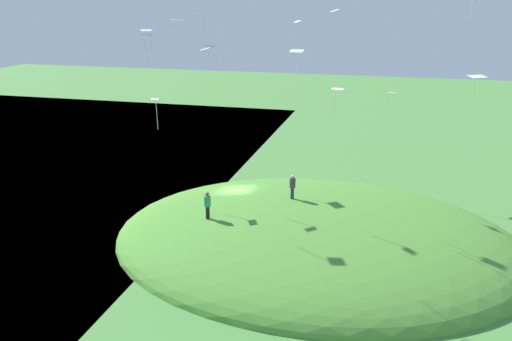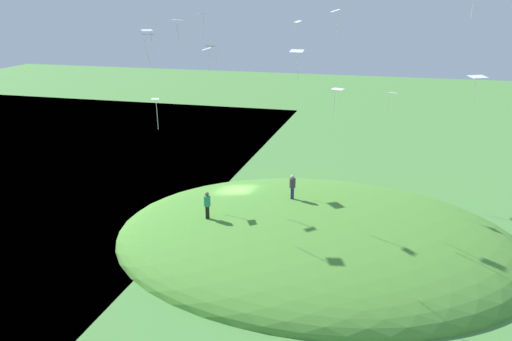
{
  "view_description": "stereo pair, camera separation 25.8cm",
  "coord_description": "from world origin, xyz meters",
  "px_view_note": "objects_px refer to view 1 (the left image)",
  "views": [
    {
      "loc": [
        10.99,
        -36.04,
        15.75
      ],
      "look_at": [
        2.2,
        -2.36,
        4.4
      ],
      "focal_mm": 37.06,
      "sensor_mm": 36.0,
      "label": 1
    },
    {
      "loc": [
        11.24,
        -35.97,
        15.75
      ],
      "look_at": [
        2.2,
        -2.36,
        4.4
      ],
      "focal_mm": 37.06,
      "sensor_mm": 36.0,
      "label": 2
    }
  ],
  "objects_px": {
    "kite_12": "(477,77)",
    "kite_4": "(177,21)",
    "kite_0": "(149,37)",
    "kite_8": "(205,50)",
    "kite_3": "(147,32)",
    "kite_7": "(391,95)",
    "kite_13": "(201,16)",
    "kite_1": "(337,91)",
    "kite_2": "(297,53)",
    "kite_6": "(155,102)",
    "person_with_child": "(207,202)",
    "kite_10": "(212,47)",
    "kite_11": "(297,22)",
    "person_on_hilltop": "(292,184)",
    "kite_5": "(335,12)"
  },
  "relations": [
    {
      "from": "kite_12",
      "to": "kite_4",
      "type": "bearing_deg",
      "value": 167.04
    },
    {
      "from": "kite_0",
      "to": "kite_8",
      "type": "height_order",
      "value": "kite_0"
    },
    {
      "from": "kite_0",
      "to": "kite_8",
      "type": "bearing_deg",
      "value": 96.18
    },
    {
      "from": "kite_3",
      "to": "kite_7",
      "type": "xyz_separation_m",
      "value": [
        17.04,
        9.1,
        -5.24
      ]
    },
    {
      "from": "kite_3",
      "to": "kite_13",
      "type": "bearing_deg",
      "value": -1.92
    },
    {
      "from": "kite_1",
      "to": "kite_8",
      "type": "distance_m",
      "value": 20.05
    },
    {
      "from": "kite_4",
      "to": "kite_12",
      "type": "xyz_separation_m",
      "value": [
        21.56,
        -4.96,
        -2.93
      ]
    },
    {
      "from": "kite_2",
      "to": "kite_6",
      "type": "distance_m",
      "value": 10.28
    },
    {
      "from": "kite_0",
      "to": "kite_4",
      "type": "relative_size",
      "value": 1.25
    },
    {
      "from": "kite_1",
      "to": "kite_4",
      "type": "bearing_deg",
      "value": 153.17
    },
    {
      "from": "person_with_child",
      "to": "kite_4",
      "type": "bearing_deg",
      "value": -128.97
    },
    {
      "from": "person_with_child",
      "to": "kite_6",
      "type": "distance_m",
      "value": 8.12
    },
    {
      "from": "kite_4",
      "to": "kite_10",
      "type": "xyz_separation_m",
      "value": [
        6.18,
        -9.71,
        -1.07
      ]
    },
    {
      "from": "kite_6",
      "to": "kite_11",
      "type": "bearing_deg",
      "value": 44.11
    },
    {
      "from": "kite_7",
      "to": "kite_10",
      "type": "xyz_separation_m",
      "value": [
        -10.35,
        -14.44,
        4.77
      ]
    },
    {
      "from": "kite_4",
      "to": "kite_11",
      "type": "relative_size",
      "value": 1.48
    },
    {
      "from": "kite_12",
      "to": "kite_13",
      "type": "height_order",
      "value": "kite_13"
    },
    {
      "from": "kite_0",
      "to": "kite_11",
      "type": "xyz_separation_m",
      "value": [
        8.04,
        9.12,
        0.61
      ]
    },
    {
      "from": "kite_8",
      "to": "kite_11",
      "type": "xyz_separation_m",
      "value": [
        9.68,
        -6.01,
        2.81
      ]
    },
    {
      "from": "person_on_hilltop",
      "to": "kite_11",
      "type": "xyz_separation_m",
      "value": [
        -1.27,
        7.13,
        10.56
      ]
    },
    {
      "from": "person_with_child",
      "to": "kite_11",
      "type": "xyz_separation_m",
      "value": [
        3.56,
        11.24,
        10.84
      ]
    },
    {
      "from": "kite_4",
      "to": "kite_13",
      "type": "height_order",
      "value": "kite_13"
    },
    {
      "from": "kite_2",
      "to": "kite_12",
      "type": "height_order",
      "value": "kite_2"
    },
    {
      "from": "kite_2",
      "to": "kite_11",
      "type": "relative_size",
      "value": 1.88
    },
    {
      "from": "kite_1",
      "to": "kite_8",
      "type": "xyz_separation_m",
      "value": [
        -13.87,
        14.44,
        0.94
      ]
    },
    {
      "from": "kite_1",
      "to": "kite_13",
      "type": "height_order",
      "value": "kite_13"
    },
    {
      "from": "kite_2",
      "to": "kite_8",
      "type": "height_order",
      "value": "kite_2"
    },
    {
      "from": "kite_5",
      "to": "kite_13",
      "type": "bearing_deg",
      "value": -137.63
    },
    {
      "from": "kite_3",
      "to": "kite_11",
      "type": "height_order",
      "value": "kite_11"
    },
    {
      "from": "kite_12",
      "to": "kite_0",
      "type": "bearing_deg",
      "value": -173.17
    },
    {
      "from": "kite_10",
      "to": "kite_0",
      "type": "bearing_deg",
      "value": 155.85
    },
    {
      "from": "kite_0",
      "to": "kite_5",
      "type": "xyz_separation_m",
      "value": [
        10.78,
        10.37,
        1.36
      ]
    },
    {
      "from": "kite_2",
      "to": "kite_5",
      "type": "relative_size",
      "value": 1.0
    },
    {
      "from": "kite_3",
      "to": "kite_7",
      "type": "height_order",
      "value": "kite_3"
    },
    {
      "from": "kite_10",
      "to": "kite_12",
      "type": "distance_m",
      "value": 16.2
    },
    {
      "from": "person_on_hilltop",
      "to": "kite_4",
      "type": "relative_size",
      "value": 1.12
    },
    {
      "from": "kite_13",
      "to": "kite_5",
      "type": "bearing_deg",
      "value": 42.37
    },
    {
      "from": "kite_5",
      "to": "kite_1",
      "type": "bearing_deg",
      "value": -81.45
    },
    {
      "from": "kite_0",
      "to": "kite_10",
      "type": "xyz_separation_m",
      "value": [
        5.12,
        -2.3,
        -0.36
      ]
    },
    {
      "from": "person_with_child",
      "to": "kite_1",
      "type": "height_order",
      "value": "kite_1"
    },
    {
      "from": "person_on_hilltop",
      "to": "kite_10",
      "type": "bearing_deg",
      "value": -142.57
    },
    {
      "from": "kite_8",
      "to": "kite_11",
      "type": "bearing_deg",
      "value": -31.86
    },
    {
      "from": "kite_3",
      "to": "kite_8",
      "type": "relative_size",
      "value": 0.76
    },
    {
      "from": "kite_5",
      "to": "kite_10",
      "type": "bearing_deg",
      "value": -114.05
    },
    {
      "from": "kite_7",
      "to": "kite_10",
      "type": "relative_size",
      "value": 1.47
    },
    {
      "from": "kite_5",
      "to": "kite_12",
      "type": "height_order",
      "value": "kite_5"
    },
    {
      "from": "kite_10",
      "to": "kite_1",
      "type": "bearing_deg",
      "value": 22.83
    },
    {
      "from": "kite_1",
      "to": "kite_6",
      "type": "xyz_separation_m",
      "value": [
        -12.53,
        0.35,
        -1.34
      ]
    },
    {
      "from": "kite_0",
      "to": "kite_11",
      "type": "distance_m",
      "value": 12.17
    },
    {
      "from": "kite_1",
      "to": "kite_12",
      "type": "bearing_deg",
      "value": 12.02
    }
  ]
}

